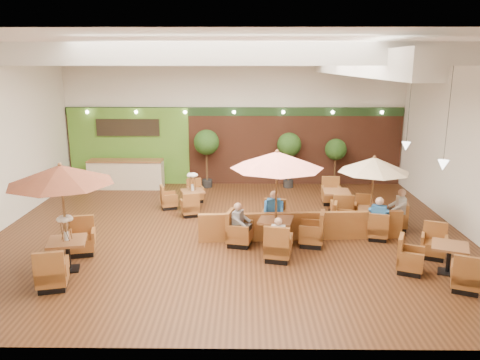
{
  "coord_description": "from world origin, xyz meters",
  "views": [
    {
      "loc": [
        0.46,
        -13.39,
        4.96
      ],
      "look_at": [
        0.3,
        0.5,
        1.5
      ],
      "focal_mm": 35.0,
      "sensor_mm": 36.0,
      "label": 1
    }
  ],
  "objects_px": {
    "diner_0": "(278,234)",
    "diner_4": "(399,206)",
    "table_1": "(277,182)",
    "table_3": "(187,197)",
    "table_5": "(336,202)",
    "topiary_2": "(336,151)",
    "table_4": "(437,260)",
    "table_2": "(373,179)",
    "topiary_0": "(206,145)",
    "diner_1": "(274,208)",
    "diner_3": "(379,214)",
    "table_0": "(62,190)",
    "diner_2": "(240,220)",
    "topiary_1": "(289,147)",
    "service_counter": "(126,174)",
    "booth_divider": "(301,226)"
  },
  "relations": [
    {
      "from": "table_4",
      "to": "diner_1",
      "type": "xyz_separation_m",
      "value": [
        -3.82,
        2.71,
        0.43
      ]
    },
    {
      "from": "topiary_1",
      "to": "diner_2",
      "type": "distance_m",
      "value": 6.74
    },
    {
      "from": "table_2",
      "to": "diner_0",
      "type": "xyz_separation_m",
      "value": [
        -2.99,
        -2.35,
        -0.87
      ]
    },
    {
      "from": "table_5",
      "to": "diner_0",
      "type": "relative_size",
      "value": 3.61
    },
    {
      "from": "table_3",
      "to": "diner_2",
      "type": "height_order",
      "value": "table_3"
    },
    {
      "from": "service_counter",
      "to": "diner_1",
      "type": "bearing_deg",
      "value": -42.28
    },
    {
      "from": "table_3",
      "to": "table_5",
      "type": "xyz_separation_m",
      "value": [
        5.16,
        -0.39,
        -0.07
      ]
    },
    {
      "from": "diner_0",
      "to": "diner_4",
      "type": "bearing_deg",
      "value": 42.68
    },
    {
      "from": "diner_1",
      "to": "diner_4",
      "type": "relative_size",
      "value": 1.01
    },
    {
      "from": "table_2",
      "to": "table_5",
      "type": "bearing_deg",
      "value": 126.76
    },
    {
      "from": "table_5",
      "to": "table_3",
      "type": "bearing_deg",
      "value": 178.51
    },
    {
      "from": "table_4",
      "to": "table_0",
      "type": "bearing_deg",
      "value": -157.55
    },
    {
      "from": "table_1",
      "to": "topiary_1",
      "type": "height_order",
      "value": "table_1"
    },
    {
      "from": "table_5",
      "to": "table_2",
      "type": "bearing_deg",
      "value": -63.8
    },
    {
      "from": "table_2",
      "to": "topiary_1",
      "type": "relative_size",
      "value": 1.04
    },
    {
      "from": "table_1",
      "to": "diner_2",
      "type": "xyz_separation_m",
      "value": [
        -1.0,
        0.0,
        -1.1
      ]
    },
    {
      "from": "table_1",
      "to": "diner_1",
      "type": "xyz_separation_m",
      "value": [
        -0.0,
        1.0,
        -1.08
      ]
    },
    {
      "from": "table_2",
      "to": "booth_divider",
      "type": "bearing_deg",
      "value": -145.29
    },
    {
      "from": "topiary_2",
      "to": "table_4",
      "type": "bearing_deg",
      "value": -82.95
    },
    {
      "from": "table_1",
      "to": "table_2",
      "type": "distance_m",
      "value": 3.29
    },
    {
      "from": "table_2",
      "to": "diner_0",
      "type": "relative_size",
      "value": 3.25
    },
    {
      "from": "table_0",
      "to": "table_4",
      "type": "height_order",
      "value": "table_0"
    },
    {
      "from": "diner_0",
      "to": "diner_1",
      "type": "xyz_separation_m",
      "value": [
        -0.0,
        2.01,
        0.05
      ]
    },
    {
      "from": "booth_divider",
      "to": "table_5",
      "type": "xyz_separation_m",
      "value": [
        1.49,
        2.55,
        -0.04
      ]
    },
    {
      "from": "service_counter",
      "to": "table_2",
      "type": "height_order",
      "value": "table_2"
    },
    {
      "from": "table_1",
      "to": "diner_0",
      "type": "height_order",
      "value": "table_1"
    },
    {
      "from": "service_counter",
      "to": "table_1",
      "type": "height_order",
      "value": "table_1"
    },
    {
      "from": "table_0",
      "to": "table_4",
      "type": "bearing_deg",
      "value": -14.21
    },
    {
      "from": "table_0",
      "to": "table_5",
      "type": "distance_m",
      "value": 8.97
    },
    {
      "from": "table_0",
      "to": "table_4",
      "type": "distance_m",
      "value": 9.18
    },
    {
      "from": "table_4",
      "to": "diner_4",
      "type": "height_order",
      "value": "diner_4"
    },
    {
      "from": "table_4",
      "to": "table_5",
      "type": "height_order",
      "value": "table_5"
    },
    {
      "from": "table_5",
      "to": "topiary_2",
      "type": "distance_m",
      "value": 3.59
    },
    {
      "from": "diner_2",
      "to": "booth_divider",
      "type": "bearing_deg",
      "value": 123.8
    },
    {
      "from": "service_counter",
      "to": "diner_1",
      "type": "height_order",
      "value": "diner_1"
    },
    {
      "from": "topiary_0",
      "to": "topiary_1",
      "type": "height_order",
      "value": "topiary_0"
    },
    {
      "from": "table_3",
      "to": "diner_4",
      "type": "bearing_deg",
      "value": -35.12
    },
    {
      "from": "table_0",
      "to": "table_4",
      "type": "xyz_separation_m",
      "value": [
        9.02,
        -0.06,
        -1.71
      ]
    },
    {
      "from": "service_counter",
      "to": "diner_0",
      "type": "xyz_separation_m",
      "value": [
        5.71,
        -7.2,
        0.15
      ]
    },
    {
      "from": "topiary_1",
      "to": "diner_4",
      "type": "distance_m",
      "value": 5.9
    },
    {
      "from": "topiary_1",
      "to": "diner_4",
      "type": "bearing_deg",
      "value": -60.06
    },
    {
      "from": "diner_4",
      "to": "table_1",
      "type": "bearing_deg",
      "value": 115.55
    },
    {
      "from": "table_5",
      "to": "diner_3",
      "type": "height_order",
      "value": "diner_3"
    },
    {
      "from": "table_3",
      "to": "diner_1",
      "type": "distance_m",
      "value": 3.8
    },
    {
      "from": "topiary_2",
      "to": "table_5",
      "type": "bearing_deg",
      "value": -99.45
    },
    {
      "from": "diner_2",
      "to": "topiary_0",
      "type": "bearing_deg",
      "value": -148.96
    },
    {
      "from": "table_5",
      "to": "topiary_0",
      "type": "distance_m",
      "value": 5.93
    },
    {
      "from": "topiary_1",
      "to": "diner_0",
      "type": "bearing_deg",
      "value": -97.14
    },
    {
      "from": "service_counter",
      "to": "diner_4",
      "type": "xyz_separation_m",
      "value": [
        9.54,
        -4.85,
        0.19
      ]
    },
    {
      "from": "table_2",
      "to": "topiary_0",
      "type": "distance_m",
      "value": 7.4
    }
  ]
}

